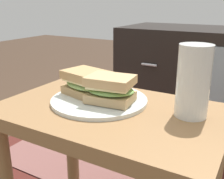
# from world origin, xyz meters

# --- Properties ---
(side_table) EXTENTS (0.56, 0.36, 0.46)m
(side_table) POSITION_xyz_m (0.00, 0.00, 0.37)
(side_table) COLOR olive
(side_table) RESTS_ON ground
(tv_cabinet) EXTENTS (0.96, 0.46, 0.58)m
(tv_cabinet) POSITION_xyz_m (0.08, 0.95, 0.29)
(tv_cabinet) COLOR black
(tv_cabinet) RESTS_ON ground
(area_rug) EXTENTS (1.14, 0.66, 0.01)m
(area_rug) POSITION_xyz_m (-0.27, 0.41, 0.00)
(area_rug) COLOR #4C1E19
(area_rug) RESTS_ON ground
(plate) EXTENTS (0.25, 0.25, 0.01)m
(plate) POSITION_xyz_m (-0.05, 0.02, 0.47)
(plate) COLOR silver
(plate) RESTS_ON side_table
(sandwich_front) EXTENTS (0.16, 0.13, 0.07)m
(sandwich_front) POSITION_xyz_m (-0.09, 0.03, 0.50)
(sandwich_front) COLOR tan
(sandwich_front) RESTS_ON plate
(sandwich_back) EXTENTS (0.13, 0.10, 0.07)m
(sandwich_back) POSITION_xyz_m (-0.01, 0.02, 0.50)
(sandwich_back) COLOR tan
(sandwich_back) RESTS_ON plate
(beer_glass) EXTENTS (0.07, 0.07, 0.17)m
(beer_glass) POSITION_xyz_m (0.19, 0.05, 0.54)
(beer_glass) COLOR silver
(beer_glass) RESTS_ON side_table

